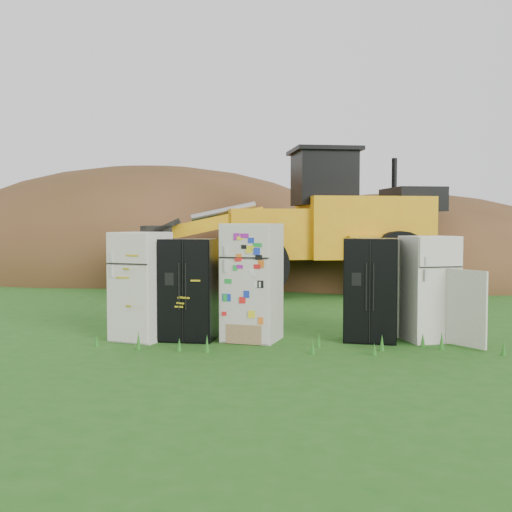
{
  "coord_description": "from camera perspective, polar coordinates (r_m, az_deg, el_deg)",
  "views": [
    {
      "loc": [
        -0.44,
        -10.39,
        1.92
      ],
      "look_at": [
        -0.54,
        2.0,
        1.28
      ],
      "focal_mm": 45.0,
      "sensor_mm": 36.0,
      "label": 1
    }
  ],
  "objects": [
    {
      "name": "dirt_mound_left",
      "position": [
        25.7,
        -9.34,
        -1.34
      ],
      "size": [
        18.02,
        13.52,
        8.25
      ],
      "primitive_type": "ellipsoid",
      "color": "#3F2D14",
      "rests_on": "ground"
    },
    {
      "name": "fridge_black_right",
      "position": [
        10.56,
        10.19,
        -2.97
      ],
      "size": [
        0.97,
        0.86,
        1.67
      ],
      "primitive_type": null,
      "rotation": [
        0.0,
        0.0,
        -0.22
      ],
      "color": "black",
      "rests_on": "ground"
    },
    {
      "name": "fridge_black_side",
      "position": [
        10.55,
        -6.01,
        -2.97
      ],
      "size": [
        0.96,
        0.81,
        1.66
      ],
      "primitive_type": null,
      "rotation": [
        0.0,
        0.0,
        -0.15
      ],
      "color": "black",
      "rests_on": "ground"
    },
    {
      "name": "fridge_open_door",
      "position": [
        10.81,
        15.13,
        -2.8
      ],
      "size": [
        0.92,
        0.88,
        1.7
      ],
      "primitive_type": null,
      "rotation": [
        0.0,
        0.0,
        0.25
      ],
      "color": "silver",
      "rests_on": "ground"
    },
    {
      "name": "wheel_loader",
      "position": [
        17.41,
        2.86,
        3.11
      ],
      "size": [
        8.48,
        4.38,
        3.92
      ],
      "primitive_type": null,
      "rotation": [
        0.0,
        0.0,
        0.14
      ],
      "color": "#E4A80F",
      "rests_on": "ground"
    },
    {
      "name": "dirt_mound_right",
      "position": [
        22.22,
        12.81,
        -2.04
      ],
      "size": [
        13.4,
        9.82,
        5.82
      ],
      "primitive_type": "ellipsoid",
      "color": "#3F2D14",
      "rests_on": "ground"
    },
    {
      "name": "ground",
      "position": [
        10.58,
        2.86,
        -7.48
      ],
      "size": [
        120.0,
        120.0,
        0.0
      ],
      "primitive_type": "plane",
      "color": "#1E5416",
      "rests_on": "ground"
    },
    {
      "name": "fridge_leftmost",
      "position": [
        10.66,
        -10.21,
        -2.65
      ],
      "size": [
        1.01,
        0.99,
        1.77
      ],
      "primitive_type": null,
      "rotation": [
        0.0,
        0.0,
        -0.39
      ],
      "color": "silver",
      "rests_on": "ground"
    },
    {
      "name": "fridge_sticker",
      "position": [
        10.44,
        -0.37,
        -2.33
      ],
      "size": [
        1.05,
        1.0,
        1.91
      ],
      "primitive_type": null,
      "rotation": [
        0.0,
        0.0,
        -0.3
      ],
      "color": "silver",
      "rests_on": "ground"
    },
    {
      "name": "dirt_mound_back",
      "position": [
        28.67,
        1.09,
        -0.85
      ],
      "size": [
        19.27,
        12.85,
        5.99
      ],
      "primitive_type": "ellipsoid",
      "color": "#3F2D14",
      "rests_on": "ground"
    }
  ]
}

